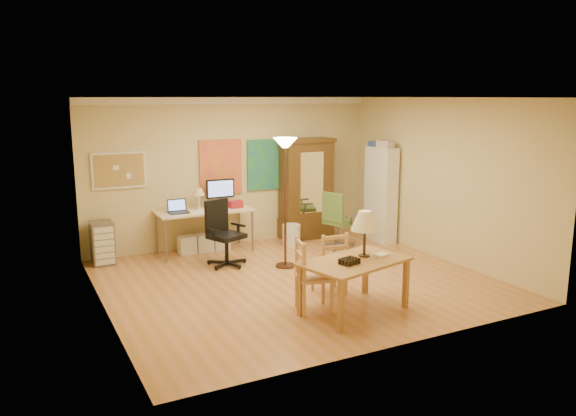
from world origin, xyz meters
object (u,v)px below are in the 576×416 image
office_chair_green (339,233)px  bookshelf (381,195)px  dining_table (359,249)px  armoire (306,195)px  computer_desk (206,226)px  office_chair_black (225,248)px

office_chair_green → bookshelf: size_ratio=0.58×
dining_table → bookshelf: size_ratio=0.85×
office_chair_green → armoire: (-0.16, 0.94, 0.56)m
bookshelf → computer_desk: bearing=166.8°
computer_desk → bookshelf: bookshelf is taller
dining_table → armoire: (1.22, 3.62, 0.03)m
office_chair_green → bookshelf: bookshelf is taller
computer_desk → bookshelf: bearing=-13.2°
computer_desk → armoire: size_ratio=0.86×
armoire → bookshelf: bearing=-36.0°
dining_table → bookshelf: (2.37, 2.79, 0.08)m
dining_table → computer_desk: bearing=103.5°
office_chair_black → armoire: bearing=26.3°
office_chair_black → bookshelf: 3.27m
computer_desk → office_chair_green: bearing=-21.1°
computer_desk → bookshelf: 3.34m
dining_table → bookshelf: bearing=49.6°
computer_desk → office_chair_black: 0.96m
office_chair_black → bookshelf: bookshelf is taller
office_chair_green → armoire: armoire is taller
office_chair_black → office_chair_green: office_chair_black is taller
office_chair_black → office_chair_green: size_ratio=1.03×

